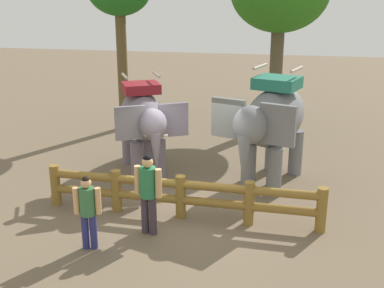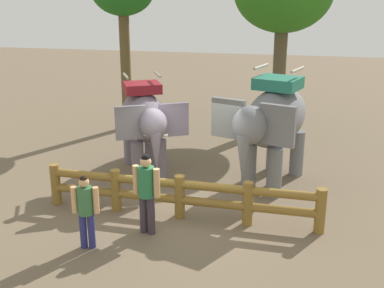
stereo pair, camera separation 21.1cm
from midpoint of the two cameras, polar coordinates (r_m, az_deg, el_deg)
name	(u,v)px [view 1 (the left image)]	position (r m, az deg, el deg)	size (l,w,h in m)	color
ground_plane	(183,212)	(11.97, -1.55, -8.00)	(60.00, 60.00, 0.00)	brown
log_fence	(181,194)	(11.48, -1.87, -5.85)	(6.66, 0.41, 1.05)	olive
elephant_near_left	(143,120)	(13.92, -6.14, 2.81)	(2.69, 3.40, 2.90)	slate
elephant_center	(272,121)	(13.14, 8.89, 2.67)	(2.64, 3.88, 3.25)	slate
tourist_woman_in_black	(148,189)	(10.62, -5.72, -5.24)	(0.64, 0.42, 1.84)	#3A2F39
tourist_man_in_blue	(88,207)	(10.27, -12.69, -7.26)	(0.57, 0.36, 1.62)	navy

